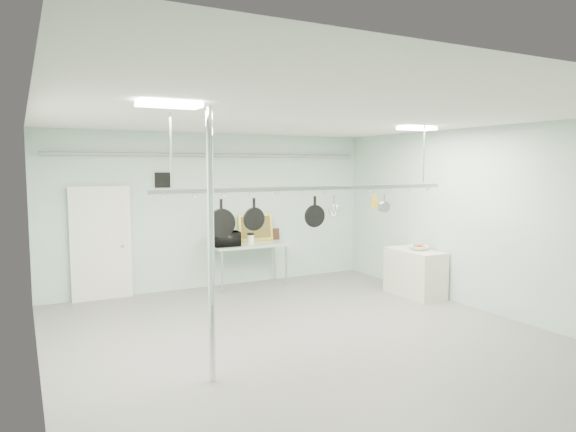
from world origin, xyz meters
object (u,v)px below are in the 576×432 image
chrome_pole (211,247)px  fruit_bowl (419,248)px  prep_table (250,247)px  microwave (226,239)px  coffee_canister (251,240)px  skillet_left (221,219)px  skillet_mid (254,215)px  skillet_right (315,212)px  side_cabinet (415,273)px  pot_rack (314,186)px

chrome_pole → fruit_bowl: size_ratio=8.80×
prep_table → microwave: (-0.55, -0.07, 0.22)m
prep_table → coffee_canister: bearing=-98.4°
microwave → coffee_canister: 0.54m
prep_table → microwave: size_ratio=2.98×
skillet_left → skillet_mid: (0.48, 0.00, 0.04)m
coffee_canister → prep_table: bearing=81.6°
chrome_pole → prep_table: size_ratio=2.00×
skillet_left → skillet_right: 1.46m
microwave → skillet_right: (0.17, -3.23, 0.80)m
prep_table → chrome_pole: bearing=-118.7°
side_cabinet → skillet_right: size_ratio=2.61×
coffee_canister → fruit_bowl: bearing=-39.6°
prep_table → skillet_mid: 3.71m
fruit_bowl → coffee_canister: bearing=140.4°
prep_table → skillet_right: skillet_right is taller
side_cabinet → microwave: (-3.10, 2.13, 0.60)m
pot_rack → fruit_bowl: 3.43m
pot_rack → microwave: pot_rack is taller
skillet_mid → skillet_right: size_ratio=1.00×
pot_rack → skillet_mid: 1.03m
prep_table → skillet_mid: bearing=-112.4°
microwave → fruit_bowl: size_ratio=1.48×
skillet_mid → skillet_right: same height
prep_table → skillet_mid: size_ratio=3.49×
prep_table → skillet_right: size_ratio=3.48×
pot_rack → skillet_mid: bearing=180.0°
coffee_canister → skillet_right: 3.34m
side_cabinet → skillet_mid: bearing=-164.3°
pot_rack → skillet_left: 1.50m
chrome_pole → coffee_canister: bearing=60.9°
side_cabinet → skillet_left: bearing=-165.9°
skillet_left → skillet_mid: bearing=4.1°
prep_table → coffee_canister: (-0.01, -0.09, 0.17)m
microwave → fruit_bowl: bearing=148.9°
chrome_pole → coffee_canister: size_ratio=15.99×
fruit_bowl → skillet_mid: 4.19m
fruit_bowl → skillet_left: bearing=-166.6°
coffee_canister → skillet_right: bearing=-96.5°
fruit_bowl → prep_table: bearing=139.2°
chrome_pole → skillet_left: size_ratio=5.99×
chrome_pole → coffee_canister: chrome_pole is taller
pot_rack → microwave: (-0.15, 3.23, -1.18)m
microwave → skillet_mid: skillet_mid is taller
side_cabinet → fruit_bowl: bearing=-43.1°
prep_table → skillet_mid: (-1.36, -3.30, 1.02)m
pot_rack → skillet_left: bearing=180.0°
chrome_pole → skillet_right: chrome_pole is taller
chrome_pole → prep_table: 4.85m
fruit_bowl → skillet_left: size_ratio=0.68×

